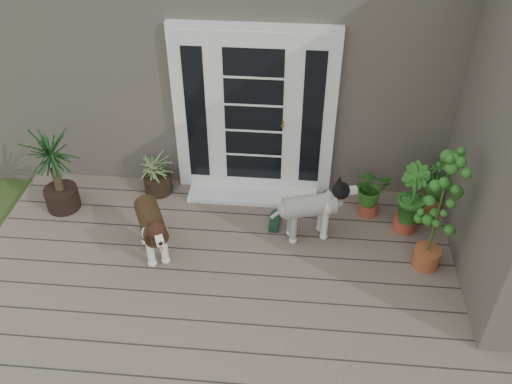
{
  "coord_description": "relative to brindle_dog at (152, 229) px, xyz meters",
  "views": [
    {
      "loc": [
        0.33,
        -3.0,
        4.44
      ],
      "look_at": [
        -0.1,
        1.75,
        0.7
      ],
      "focal_mm": 38.72,
      "sensor_mm": 36.0,
      "label": 1
    }
  ],
  "objects": [
    {
      "name": "white_dog",
      "position": [
        1.68,
        0.42,
        -0.01
      ],
      "size": [
        0.85,
        0.54,
        0.66
      ],
      "primitive_type": null,
      "rotation": [
        0.0,
        0.0,
        -1.29
      ],
      "color": "silver",
      "rests_on": "deck"
    },
    {
      "name": "brindle_dog",
      "position": [
        0.0,
        0.0,
        0.0
      ],
      "size": [
        0.67,
        0.89,
        0.68
      ],
      "primitive_type": null,
      "rotation": [
        0.0,
        0.0,
        3.59
      ],
      "color": "#3E2A16",
      "rests_on": "deck"
    },
    {
      "name": "clog_left",
      "position": [
        1.29,
        0.59,
        -0.29
      ],
      "size": [
        0.17,
        0.35,
        0.1
      ],
      "primitive_type": null,
      "rotation": [
        0.0,
        0.0,
        -0.04
      ],
      "color": "black",
      "rests_on": "deck"
    },
    {
      "name": "house_main",
      "position": [
        1.18,
        3.35,
        1.09
      ],
      "size": [
        7.4,
        4.0,
        3.1
      ],
      "primitive_type": "cube",
      "color": "#665E54",
      "rests_on": "ground"
    },
    {
      "name": "herb_b",
      "position": [
        2.8,
        0.66,
        -0.02
      ],
      "size": [
        0.52,
        0.52,
        0.64
      ],
      "primitive_type": "imported",
      "rotation": [
        0.0,
        0.0,
        1.82
      ],
      "color": "#215C1A",
      "rests_on": "deck"
    },
    {
      "name": "herb_a",
      "position": [
        2.4,
        0.9,
        -0.07
      ],
      "size": [
        0.52,
        0.52,
        0.54
      ],
      "primitive_type": "imported",
      "rotation": [
        0.0,
        0.0,
        0.26
      ],
      "color": "#1B5E1E",
      "rests_on": "deck"
    },
    {
      "name": "deck",
      "position": [
        1.18,
        -0.9,
        -0.4
      ],
      "size": [
        6.2,
        4.6,
        0.12
      ],
      "primitive_type": "cube",
      "color": "#6B5B4C",
      "rests_on": "ground"
    },
    {
      "name": "door_step",
      "position": [
        0.98,
        1.1,
        -0.32
      ],
      "size": [
        1.6,
        0.4,
        0.05
      ],
      "primitive_type": "cube",
      "color": "white",
      "rests_on": "deck"
    },
    {
      "name": "clog_right",
      "position": [
        1.87,
        1.1,
        -0.3
      ],
      "size": [
        0.22,
        0.28,
        0.08
      ],
      "primitive_type": null,
      "rotation": [
        0.0,
        0.0,
        -0.48
      ],
      "color": "#143217",
      "rests_on": "deck"
    },
    {
      "name": "yucca",
      "position": [
        -1.3,
        0.68,
        0.21
      ],
      "size": [
        0.95,
        0.95,
        1.1
      ],
      "primitive_type": null,
      "rotation": [
        0.0,
        0.0,
        0.3
      ],
      "color": "black",
      "rests_on": "deck"
    },
    {
      "name": "spider_plant",
      "position": [
        -0.22,
        1.1,
        -0.03
      ],
      "size": [
        0.64,
        0.64,
        0.62
      ],
      "primitive_type": null,
      "rotation": [
        0.0,
        0.0,
        -0.11
      ],
      "color": "#82995E",
      "rests_on": "deck"
    },
    {
      "name": "herb_c",
      "position": [
        3.18,
        1.09,
        -0.05
      ],
      "size": [
        0.47,
        0.47,
        0.58
      ],
      "primitive_type": "imported",
      "rotation": [
        0.0,
        0.0,
        4.4
      ],
      "color": "#175318",
      "rests_on": "deck"
    },
    {
      "name": "sapling",
      "position": [
        2.96,
        0.08,
        0.42
      ],
      "size": [
        0.6,
        0.6,
        1.53
      ],
      "primitive_type": null,
      "rotation": [
        0.0,
        0.0,
        -0.43
      ],
      "color": "#1D5317",
      "rests_on": "deck"
    },
    {
      "name": "door_unit",
      "position": [
        0.98,
        1.3,
        0.73
      ],
      "size": [
        1.9,
        0.14,
        2.15
      ],
      "primitive_type": "cube",
      "color": "white",
      "rests_on": "deck"
    }
  ]
}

